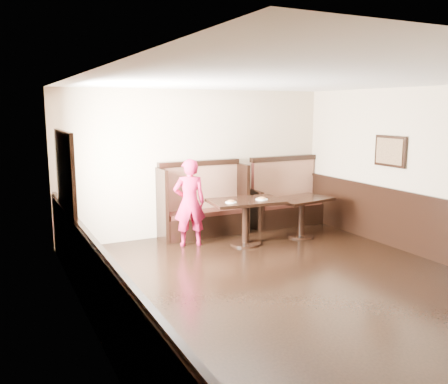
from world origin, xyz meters
TOP-DOWN VIEW (x-y plane):
  - ground at (0.00, 0.00)m, footprint 7.00×7.00m
  - room_shell at (-0.30, 0.28)m, footprint 7.00×7.00m
  - booth_main at (0.00, 3.30)m, footprint 1.75×0.72m
  - booth_neighbor at (1.95, 3.29)m, footprint 1.65×0.72m
  - table_main at (0.42, 2.33)m, footprint 1.37×0.93m
  - table_neighbor at (1.64, 2.31)m, footprint 1.19×0.88m
  - child at (-0.50, 2.72)m, footprint 0.65×0.50m
  - pizza_plate_left at (0.08, 2.24)m, footprint 0.20×0.20m
  - pizza_plate_right at (0.70, 2.23)m, footprint 0.22×0.22m

SIDE VIEW (x-z plane):
  - ground at x=0.00m, z-range 0.00..0.00m
  - booth_neighbor at x=1.95m, z-range -0.24..1.21m
  - booth_main at x=0.00m, z-range -0.20..1.25m
  - table_neighbor at x=1.64m, z-range 0.19..0.95m
  - table_main at x=0.42m, z-range 0.22..1.05m
  - room_shell at x=-0.30m, z-range -2.83..4.17m
  - child at x=-0.50m, z-range 0.00..1.57m
  - pizza_plate_left at x=0.08m, z-range 0.82..0.86m
  - pizza_plate_right at x=0.70m, z-range 0.82..0.86m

